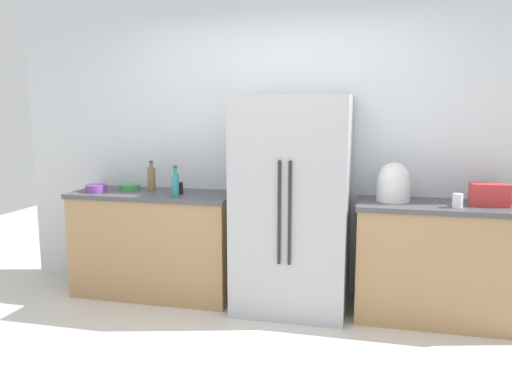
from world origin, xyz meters
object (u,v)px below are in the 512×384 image
(toaster, at_px, (489,195))
(bowl_b, at_px, (130,187))
(bottle_a, at_px, (175,184))
(cup_b, at_px, (458,201))
(bottle_b, at_px, (152,179))
(cup_a, at_px, (178,188))
(bowl_a, at_px, (96,188))
(rice_cooker, at_px, (394,183))
(refrigerator, at_px, (292,205))

(toaster, bearing_deg, bowl_b, 178.25)
(bottle_a, height_order, cup_b, bottle_a)
(bottle_b, bearing_deg, cup_a, -12.63)
(bowl_b, bearing_deg, bottle_a, -25.24)
(cup_a, height_order, bowl_a, cup_a)
(bottle_a, xyz_separation_m, cup_a, (-0.03, 0.14, -0.06))
(cup_a, relative_size, bowl_a, 0.54)
(rice_cooker, xyz_separation_m, bowl_b, (-2.34, 0.07, -0.12))
(toaster, height_order, bottle_a, bottle_a)
(toaster, xyz_separation_m, bowl_a, (-3.25, -0.12, -0.05))
(bottle_b, height_order, bowl_a, bottle_b)
(refrigerator, distance_m, cup_b, 1.26)
(bottle_b, bearing_deg, cup_b, -3.95)
(bowl_a, bearing_deg, toaster, 2.11)
(cup_b, xyz_separation_m, bowl_a, (-3.01, 0.03, -0.02))
(cup_a, height_order, cup_b, cup_b)
(rice_cooker, height_order, cup_b, rice_cooker)
(bottle_a, bearing_deg, cup_b, 0.62)
(refrigerator, xyz_separation_m, bottle_a, (-0.98, -0.10, 0.16))
(bowl_b, bearing_deg, cup_b, -4.93)
(toaster, relative_size, cup_a, 2.70)
(refrigerator, relative_size, rice_cooker, 5.72)
(toaster, xyz_separation_m, bottle_a, (-2.48, -0.17, 0.02))
(bottle_b, xyz_separation_m, bowl_b, (-0.25, 0.07, -0.09))
(bottle_a, bearing_deg, refrigerator, 5.94)
(toaster, height_order, bowl_a, toaster)
(bottle_a, xyz_separation_m, bowl_b, (-0.56, 0.26, -0.08))
(cup_b, relative_size, bowl_a, 0.56)
(toaster, distance_m, bottle_b, 2.79)
(cup_b, bearing_deg, rice_cooker, 159.39)
(bottle_b, distance_m, cup_a, 0.29)
(refrigerator, height_order, bowl_b, refrigerator)
(cup_a, xyz_separation_m, bowl_a, (-0.75, -0.09, -0.02))
(refrigerator, bearing_deg, rice_cooker, 6.79)
(refrigerator, relative_size, bowl_b, 9.32)
(refrigerator, height_order, cup_b, refrigerator)
(rice_cooker, bearing_deg, bowl_a, -176.75)
(rice_cooker, bearing_deg, bottle_b, 179.91)
(cup_b, bearing_deg, toaster, 31.25)
(refrigerator, bearing_deg, bottle_a, -174.06)
(bowl_a, bearing_deg, bottle_a, -3.82)
(toaster, distance_m, cup_a, 2.51)
(refrigerator, distance_m, bowl_b, 1.55)
(rice_cooker, relative_size, cup_a, 3.05)
(rice_cooker, distance_m, bowl_b, 2.34)
(bottle_a, height_order, bowl_a, bottle_a)
(rice_cooker, xyz_separation_m, cup_a, (-1.81, -0.06, -0.09))
(toaster, relative_size, bowl_b, 1.44)
(refrigerator, xyz_separation_m, bottle_b, (-1.29, 0.10, 0.16))
(bottle_a, relative_size, bowl_b, 1.37)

